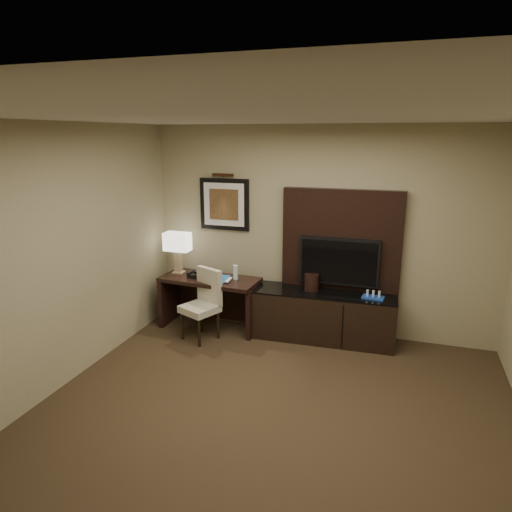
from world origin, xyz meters
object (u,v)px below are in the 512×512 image
at_px(desk, 210,303).
at_px(table_lamp, 178,252).
at_px(desk_chair, 200,308).
at_px(desk_phone, 197,273).
at_px(tv, 339,261).
at_px(ice_bucket, 312,282).
at_px(minibar_tray, 373,295).
at_px(water_bottle, 236,272).
at_px(credenza, 321,315).

relative_size(desk, table_lamp, 2.24).
xyz_separation_m(desk_chair, desk_phone, (-0.21, 0.38, 0.33)).
bearing_deg(desk_chair, desk_phone, 142.36).
relative_size(desk, tv, 1.32).
xyz_separation_m(desk, ice_bucket, (1.36, 0.14, 0.39)).
distance_m(table_lamp, minibar_tray, 2.66).
bearing_deg(minibar_tray, ice_bucket, 174.42).
xyz_separation_m(desk_phone, water_bottle, (0.54, 0.06, 0.05)).
xyz_separation_m(desk_chair, minibar_tray, (2.11, 0.46, 0.26)).
distance_m(table_lamp, ice_bucket, 1.88).
height_order(desk, desk_phone, desk_phone).
relative_size(tv, ice_bucket, 4.82).
distance_m(desk_phone, ice_bucket, 1.55).
bearing_deg(desk_phone, tv, 12.28).
bearing_deg(credenza, desk_chair, -163.82).
bearing_deg(desk, table_lamp, 174.37).
distance_m(table_lamp, water_bottle, 0.88).
distance_m(credenza, water_bottle, 1.25).
bearing_deg(water_bottle, ice_bucket, 5.14).
height_order(desk, desk_chair, desk_chair).
bearing_deg(credenza, desk, -178.58).
bearing_deg(tv, desk, -171.87).
bearing_deg(credenza, table_lamp, 178.17).
distance_m(table_lamp, desk_phone, 0.41).
bearing_deg(water_bottle, desk, -172.38).
height_order(table_lamp, desk_phone, table_lamp).
bearing_deg(ice_bucket, credenza, -15.02).
relative_size(credenza, desk_chair, 2.19).
bearing_deg(desk_chair, table_lamp, 161.73).
distance_m(desk_phone, minibar_tray, 2.32).
bearing_deg(minibar_tray, desk_chair, -167.77).
bearing_deg(water_bottle, table_lamp, 177.80).
bearing_deg(ice_bucket, tv, 17.71).
relative_size(table_lamp, minibar_tray, 2.29).
xyz_separation_m(ice_bucket, minibar_tray, (0.78, -0.08, -0.06)).
bearing_deg(table_lamp, water_bottle, -2.20).
distance_m(desk_chair, water_bottle, 0.67).
distance_m(desk_chair, table_lamp, 0.92).
bearing_deg(desk_chair, tv, 44.57).
bearing_deg(credenza, minibar_tray, -5.82).
height_order(credenza, desk_phone, desk_phone).
bearing_deg(desk_chair, credenza, 42.13).
xyz_separation_m(table_lamp, ice_bucket, (1.86, 0.06, -0.26)).
distance_m(credenza, ice_bucket, 0.45).
bearing_deg(desk_phone, desk, 8.50).
bearing_deg(credenza, ice_bucket, 162.59).
distance_m(water_bottle, minibar_tray, 1.79).
height_order(desk_chair, minibar_tray, desk_chair).
bearing_deg(minibar_tray, water_bottle, -179.53).
distance_m(tv, desk_phone, 1.90).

